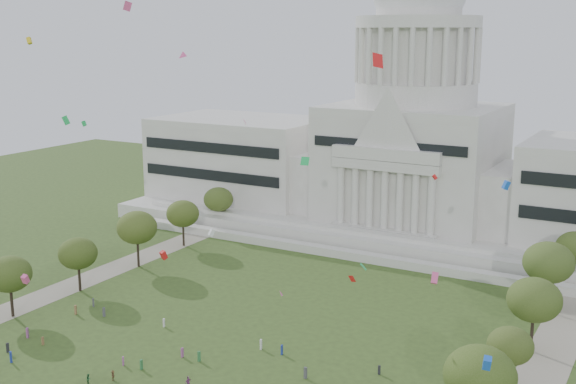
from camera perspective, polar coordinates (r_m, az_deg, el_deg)
capitol at (r=197.11m, az=9.84°, el=3.28°), size 160.00×64.50×91.30m
path_left at (r=159.81m, az=-18.09°, el=-7.60°), size 8.00×160.00×0.04m
row_tree_l_2 at (r=147.21m, az=-21.16°, el=-6.07°), size 8.42×8.42×11.97m
row_tree_r_2 at (r=99.85m, az=14.93°, el=-13.85°), size 9.55×9.55×13.58m
row_tree_l_3 at (r=157.05m, az=-16.27°, el=-4.68°), size 8.12×8.12×11.55m
row_tree_r_3 at (r=116.03m, az=17.16°, el=-11.54°), size 7.01×7.01×9.98m
row_tree_l_4 at (r=169.55m, az=-11.85°, el=-2.76°), size 9.29×9.29×13.21m
row_tree_r_4 at (r=129.39m, az=18.89°, el=-8.07°), size 9.19×9.19×13.06m
row_tree_l_5 at (r=184.33m, az=-8.32°, el=-1.71°), size 8.33×8.33×11.85m
row_tree_r_5 at (r=148.27m, az=19.90°, el=-5.26°), size 9.82×9.82×13.96m
row_tree_l_6 at (r=199.50m, az=-5.52°, el=-0.59°), size 8.19×8.19×11.64m
row_tree_r_6 at (r=165.41m, az=21.78°, el=-4.11°), size 8.42×8.42×11.97m
person_4 at (r=115.10m, az=-7.89°, el=-14.66°), size 0.90×1.24×1.90m
person_5 at (r=119.57m, az=-13.66°, el=-13.89°), size 1.52×1.52×1.66m
person_8 at (r=119.46m, az=-15.49°, el=-14.03°), size 0.92×0.83×1.62m
distant_crowd at (r=125.51m, az=-12.58°, el=-12.49°), size 61.18×34.25×1.90m
kite_swarm at (r=103.96m, az=-9.91°, el=-0.88°), size 93.13×96.28×64.51m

